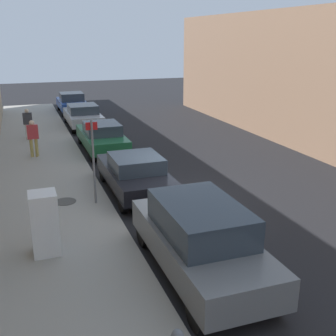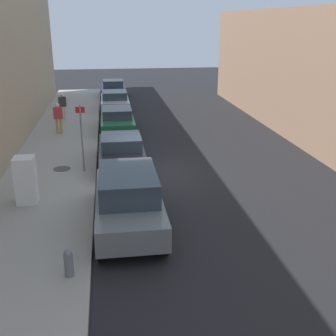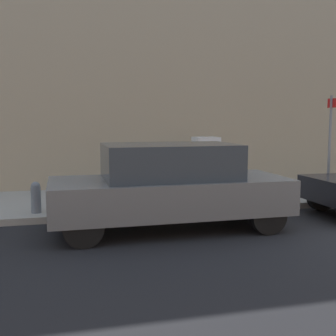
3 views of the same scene
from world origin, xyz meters
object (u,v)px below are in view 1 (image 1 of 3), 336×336
(parked_suv_gray, at_px, (200,238))
(parked_sedan_green, at_px, (102,136))
(pedestrian_walking_far, at_px, (28,122))
(street_sign_post, at_px, (93,158))
(discarded_refrigerator, at_px, (45,223))
(parked_sedan_dark, at_px, (135,173))
(parked_sedan_silver, at_px, (83,115))
(parked_hatchback_blue, at_px, (72,102))
(pedestrian_standing_near, at_px, (33,136))

(parked_suv_gray, height_order, parked_sedan_green, parked_suv_gray)
(pedestrian_walking_far, bearing_deg, parked_suv_gray, -57.42)
(street_sign_post, height_order, parked_sedan_green, street_sign_post)
(discarded_refrigerator, bearing_deg, parked_sedan_green, 71.28)
(parked_sedan_dark, bearing_deg, parked_sedan_silver, 90.00)
(pedestrian_walking_far, bearing_deg, street_sign_post, -60.20)
(parked_sedan_green, bearing_deg, pedestrian_walking_far, 136.62)
(street_sign_post, height_order, parked_hatchback_blue, street_sign_post)
(discarded_refrigerator, height_order, parked_sedan_green, discarded_refrigerator)
(parked_sedan_green, relative_size, parked_sedan_silver, 1.04)
(parked_suv_gray, distance_m, parked_sedan_silver, 17.62)
(street_sign_post, relative_size, pedestrian_walking_far, 1.71)
(parked_hatchback_blue, bearing_deg, pedestrian_standing_near, -105.04)
(pedestrian_standing_near, height_order, parked_sedan_dark, pedestrian_standing_near)
(pedestrian_standing_near, bearing_deg, parked_hatchback_blue, 31.30)
(street_sign_post, xyz_separation_m, parked_sedan_green, (1.56, 6.86, -0.95))
(pedestrian_walking_far, bearing_deg, pedestrian_standing_near, -68.25)
(parked_sedan_dark, bearing_deg, parked_sedan_green, 90.00)
(pedestrian_walking_far, height_order, parked_hatchback_blue, pedestrian_walking_far)
(pedestrian_walking_far, relative_size, parked_sedan_silver, 0.36)
(parked_sedan_silver, bearing_deg, parked_sedan_green, -90.00)
(street_sign_post, relative_size, parked_suv_gray, 0.57)
(pedestrian_standing_near, distance_m, parked_sedan_green, 3.21)
(pedestrian_standing_near, bearing_deg, pedestrian_walking_far, 47.95)
(pedestrian_walking_far, relative_size, parked_suv_gray, 0.33)
(street_sign_post, bearing_deg, parked_sedan_green, 77.19)
(pedestrian_walking_far, xyz_separation_m, parked_sedan_dark, (3.25, -9.10, -0.33))
(parked_sedan_green, bearing_deg, parked_sedan_dark, -90.00)
(parked_suv_gray, xyz_separation_m, parked_sedan_dark, (0.00, 5.62, -0.18))
(discarded_refrigerator, relative_size, parked_sedan_silver, 0.36)
(pedestrian_standing_near, xyz_separation_m, parked_sedan_dark, (3.15, -5.52, -0.37))
(pedestrian_standing_near, bearing_deg, parked_sedan_silver, 20.44)
(discarded_refrigerator, distance_m, pedestrian_walking_far, 12.79)
(pedestrian_walking_far, bearing_deg, parked_sedan_green, -23.24)
(pedestrian_standing_near, xyz_separation_m, parked_suv_gray, (3.15, -11.14, -0.19))
(discarded_refrigerator, bearing_deg, pedestrian_standing_near, 89.09)
(parked_suv_gray, bearing_deg, parked_sedan_green, 90.00)
(parked_hatchback_blue, bearing_deg, parked_sedan_green, -90.00)
(street_sign_post, relative_size, parked_sedan_green, 0.58)
(discarded_refrigerator, height_order, street_sign_post, street_sign_post)
(pedestrian_standing_near, relative_size, parked_hatchback_blue, 0.40)
(parked_sedan_dark, xyz_separation_m, parked_sedan_silver, (0.00, 12.00, -0.03))
(parked_sedan_dark, distance_m, parked_sedan_silver, 12.00)
(parked_sedan_green, bearing_deg, discarded_refrigerator, -108.72)
(street_sign_post, height_order, parked_sedan_silver, street_sign_post)
(parked_sedan_green, distance_m, parked_hatchback_blue, 11.20)
(street_sign_post, relative_size, parked_sedan_dark, 0.62)
(pedestrian_walking_far, height_order, parked_sedan_dark, pedestrian_walking_far)
(parked_sedan_silver, bearing_deg, discarded_refrigerator, -101.86)
(parked_suv_gray, bearing_deg, pedestrian_standing_near, 105.78)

